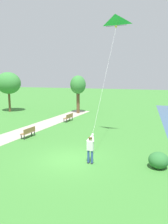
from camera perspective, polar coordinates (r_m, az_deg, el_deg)
ground_plane at (r=14.73m, az=-3.61°, el=-12.15°), size 120.00×120.00×0.00m
person_kite_flyer at (r=13.76m, az=1.67°, el=-9.12°), size 0.52×0.62×1.83m
flying_kite at (r=18.06m, az=8.03°, el=22.17°), size 1.80×5.04×8.08m
park_bench_near_walkway at (r=19.71m, az=-14.21°, el=-5.01°), size 0.71×1.56×0.88m
park_bench_far_walkway at (r=25.30m, az=-3.99°, el=-1.31°), size 0.71×1.56×0.88m
tree_treeline_left at (r=29.93m, az=-1.57°, el=6.87°), size 2.09×2.24×5.14m
tree_behind_path at (r=32.84m, az=-19.03°, el=7.08°), size 3.56×2.95×5.59m
lakeside_shrub at (r=14.03m, az=18.77°, el=-11.76°), size 1.18×1.17×0.97m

